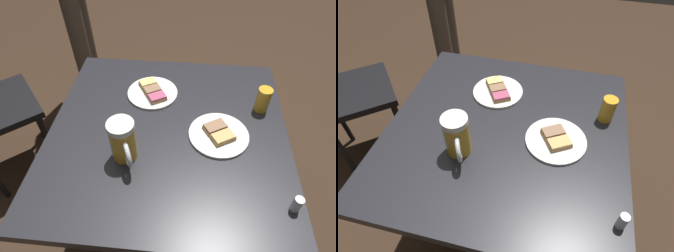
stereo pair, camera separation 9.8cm
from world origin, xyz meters
The scene contains 7 objects.
ground_plane centered at (0.00, 0.00, 0.00)m, with size 6.00×6.00×0.00m, color #382619.
cafe_table centered at (0.00, 0.00, 0.57)m, with size 0.83×0.83×0.70m.
plate_near centered at (-0.08, 0.19, 0.71)m, with size 0.20×0.20×0.03m.
plate_far centered at (0.18, -0.01, 0.71)m, with size 0.21×0.21×0.03m.
beer_mug centered at (-0.13, -0.13, 0.78)m, with size 0.09×0.13×0.15m.
beer_glass_small centered at (0.34, 0.14, 0.75)m, with size 0.05×0.05×0.09m, color gold.
salt_shaker centered at (0.38, -0.26, 0.73)m, with size 0.03×0.03×0.05m, color silver.
Camera 2 is at (0.16, -0.65, 1.44)m, focal length 30.18 mm.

